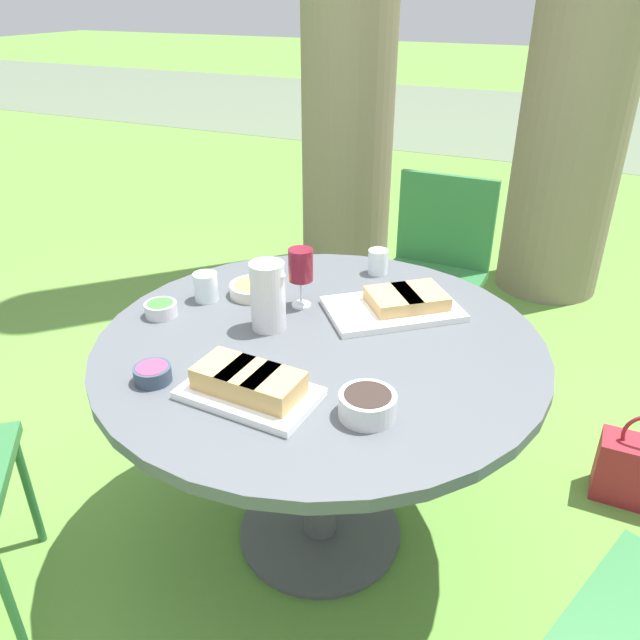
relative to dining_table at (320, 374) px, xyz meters
name	(u,v)px	position (x,y,z in m)	size (l,w,h in m)	color
ground_plane	(320,531)	(0.00, 0.00, -0.63)	(40.00, 40.00, 0.00)	#5B8C38
river_strip	(565,122)	(0.00, 7.82, -0.63)	(40.00, 4.97, 0.01)	#6B7F5B
dining_table	(320,374)	(0.00, 0.00, 0.00)	(1.25, 1.25, 0.75)	#4C4C51
chair_near_right	(435,261)	(0.01, 1.21, -0.11)	(0.44, 0.43, 0.89)	#2D6B38
water_pitcher	(268,296)	(-0.16, 0.00, 0.22)	(0.11, 0.10, 0.20)	silver
wine_glass	(301,267)	(-0.14, 0.16, 0.25)	(0.07, 0.07, 0.19)	silver
platter_bread_main	(399,304)	(0.15, 0.25, 0.14)	(0.45, 0.44, 0.06)	white
platter_charcuterie	(249,385)	(-0.04, -0.32, 0.15)	(0.33, 0.21, 0.08)	white
bowl_fries	(254,289)	(-0.31, 0.17, 0.14)	(0.15, 0.15, 0.04)	beige
bowl_salad	(161,308)	(-0.49, -0.07, 0.14)	(0.09, 0.09, 0.04)	silver
bowl_olives	(367,404)	(0.25, -0.27, 0.15)	(0.13, 0.13, 0.06)	silver
bowl_dip_red	(153,373)	(-0.29, -0.36, 0.14)	(0.09, 0.09, 0.04)	#334256
cup_water_near	(206,287)	(-0.43, 0.08, 0.16)	(0.08, 0.08, 0.09)	silver
cup_water_far	(378,262)	(-0.01, 0.49, 0.16)	(0.07, 0.07, 0.08)	silver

